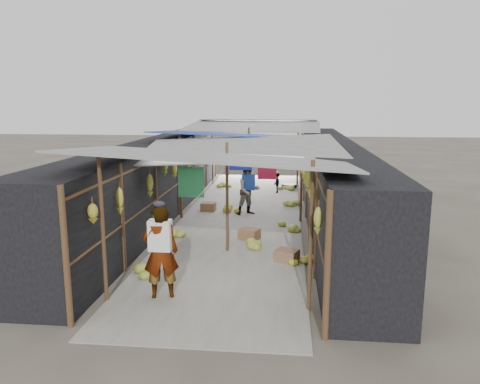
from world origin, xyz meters
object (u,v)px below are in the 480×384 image
(crate_near, at_px, (249,234))
(vendor_elderly, at_px, (161,252))
(black_basin, at_px, (289,186))
(vendor_seated, at_px, (276,183))
(shopper_blue, at_px, (248,191))

(crate_near, bearing_deg, vendor_elderly, -85.77)
(crate_near, relative_size, vendor_elderly, 0.28)
(black_basin, distance_m, vendor_elderly, 11.34)
(crate_near, relative_size, vendor_seated, 0.60)
(crate_near, height_order, vendor_elderly, vendor_elderly)
(black_basin, xyz_separation_m, vendor_elderly, (-2.32, -11.07, 0.78))
(black_basin, bearing_deg, vendor_elderly, -101.83)
(crate_near, xyz_separation_m, shopper_blue, (-0.25, 2.68, 0.63))
(shopper_blue, bearing_deg, vendor_seated, 48.65)
(crate_near, distance_m, vendor_elderly, 4.05)
(vendor_elderly, height_order, shopper_blue, vendor_elderly)
(shopper_blue, relative_size, vendor_seated, 1.92)
(black_basin, bearing_deg, vendor_seated, -115.98)
(crate_near, xyz_separation_m, black_basin, (1.03, 7.31, -0.05))
(black_basin, xyz_separation_m, shopper_blue, (-1.28, -4.63, 0.68))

